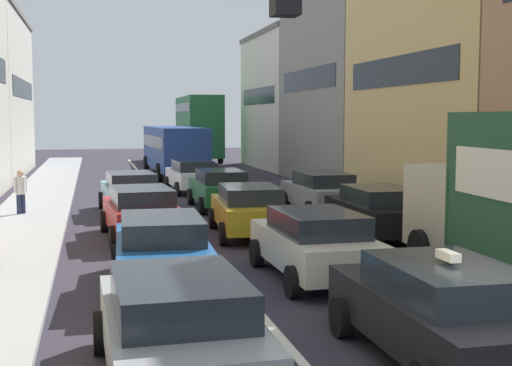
{
  "coord_description": "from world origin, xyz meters",
  "views": [
    {
      "loc": [
        -4.53,
        -7.14,
        3.48
      ],
      "look_at": [
        0.0,
        12.0,
        1.6
      ],
      "focal_mm": 48.5,
      "sensor_mm": 36.0,
      "label": 1
    }
  ],
  "objects_px": {
    "sedan_left_lane_front": "(178,326)",
    "sedan_left_lane_fourth": "(131,191)",
    "wagon_left_lane_second": "(161,249)",
    "traffic_light_pole": "(100,83)",
    "sedan_centre_lane_second": "(315,242)",
    "wagon_right_lane_far": "(322,191)",
    "hatchback_centre_lane_third": "(249,209)",
    "sedan_left_lane_third": "(141,211)",
    "sedan_centre_lane_fifth": "(192,175)",
    "coupe_centre_lane_fourth": "(220,188)",
    "bus_mid_queue_primary": "(174,146)",
    "bus_far_queue_secondary": "(198,125)",
    "taxi_centre_lane_front": "(441,310)",
    "pedestrian_near_kerb": "(21,191)",
    "sedan_right_lane_behind_truck": "(377,211)"
  },
  "relations": [
    {
      "from": "traffic_light_pole",
      "to": "sedan_left_lane_front",
      "type": "bearing_deg",
      "value": 59.89
    },
    {
      "from": "bus_mid_queue_primary",
      "to": "sedan_left_lane_front",
      "type": "bearing_deg",
      "value": 172.15
    },
    {
      "from": "hatchback_centre_lane_third",
      "to": "pedestrian_near_kerb",
      "type": "distance_m",
      "value": 8.76
    },
    {
      "from": "bus_far_queue_secondary",
      "to": "wagon_left_lane_second",
      "type": "bearing_deg",
      "value": 171.56
    },
    {
      "from": "sedan_left_lane_third",
      "to": "sedan_right_lane_behind_truck",
      "type": "bearing_deg",
      "value": -105.77
    },
    {
      "from": "taxi_centre_lane_front",
      "to": "pedestrian_near_kerb",
      "type": "xyz_separation_m",
      "value": [
        -7.15,
        16.42,
        0.15
      ]
    },
    {
      "from": "sedan_left_lane_front",
      "to": "sedan_left_lane_third",
      "type": "xyz_separation_m",
      "value": [
        0.3,
        11.12,
        0.0
      ]
    },
    {
      "from": "sedan_centre_lane_fifth",
      "to": "hatchback_centre_lane_third",
      "type": "bearing_deg",
      "value": 176.83
    },
    {
      "from": "wagon_left_lane_second",
      "to": "traffic_light_pole",
      "type": "bearing_deg",
      "value": 172.01
    },
    {
      "from": "traffic_light_pole",
      "to": "taxi_centre_lane_front",
      "type": "bearing_deg",
      "value": 18.09
    },
    {
      "from": "wagon_left_lane_second",
      "to": "coupe_centre_lane_fourth",
      "type": "relative_size",
      "value": 1.01
    },
    {
      "from": "sedan_centre_lane_fifth",
      "to": "bus_far_queue_secondary",
      "type": "distance_m",
      "value": 22.81
    },
    {
      "from": "coupe_centre_lane_fourth",
      "to": "sedan_centre_lane_second",
      "type": "bearing_deg",
      "value": 179.71
    },
    {
      "from": "taxi_centre_lane_front",
      "to": "wagon_left_lane_second",
      "type": "bearing_deg",
      "value": 32.29
    },
    {
      "from": "bus_mid_queue_primary",
      "to": "hatchback_centre_lane_third",
      "type": "bearing_deg",
      "value": 178.05
    },
    {
      "from": "sedan_right_lane_behind_truck",
      "to": "pedestrian_near_kerb",
      "type": "bearing_deg",
      "value": 59.07
    },
    {
      "from": "sedan_centre_lane_second",
      "to": "pedestrian_near_kerb",
      "type": "xyz_separation_m",
      "value": [
        -7.07,
        11.03,
        0.15
      ]
    },
    {
      "from": "sedan_left_lane_third",
      "to": "bus_far_queue_secondary",
      "type": "distance_m",
      "value": 35.02
    },
    {
      "from": "coupe_centre_lane_fourth",
      "to": "wagon_right_lane_far",
      "type": "bearing_deg",
      "value": -120.96
    },
    {
      "from": "sedan_centre_lane_second",
      "to": "sedan_centre_lane_fifth",
      "type": "bearing_deg",
      "value": -0.16
    },
    {
      "from": "taxi_centre_lane_front",
      "to": "sedan_centre_lane_fifth",
      "type": "bearing_deg",
      "value": 1.0
    },
    {
      "from": "sedan_left_lane_front",
      "to": "wagon_right_lane_far",
      "type": "distance_m",
      "value": 16.56
    },
    {
      "from": "sedan_right_lane_behind_truck",
      "to": "pedestrian_near_kerb",
      "type": "height_order",
      "value": "pedestrian_near_kerb"
    },
    {
      "from": "sedan_centre_lane_fifth",
      "to": "pedestrian_near_kerb",
      "type": "relative_size",
      "value": 2.64
    },
    {
      "from": "sedan_centre_lane_fifth",
      "to": "sedan_left_lane_front",
      "type": "bearing_deg",
      "value": 168.45
    },
    {
      "from": "pedestrian_near_kerb",
      "to": "sedan_left_lane_third",
      "type": "bearing_deg",
      "value": -9.84
    },
    {
      "from": "wagon_left_lane_second",
      "to": "sedan_left_lane_third",
      "type": "distance_m",
      "value": 5.8
    },
    {
      "from": "sedan_left_lane_third",
      "to": "bus_mid_queue_primary",
      "type": "distance_m",
      "value": 21.05
    },
    {
      "from": "sedan_left_lane_fourth",
      "to": "wagon_right_lane_far",
      "type": "relative_size",
      "value": 1.02
    },
    {
      "from": "wagon_left_lane_second",
      "to": "coupe_centre_lane_fourth",
      "type": "distance_m",
      "value": 12.18
    },
    {
      "from": "sedan_left_lane_front",
      "to": "sedan_centre_lane_fifth",
      "type": "relative_size",
      "value": 0.99
    },
    {
      "from": "wagon_left_lane_second",
      "to": "sedan_left_lane_fourth",
      "type": "height_order",
      "value": "same"
    },
    {
      "from": "coupe_centre_lane_fourth",
      "to": "sedan_left_lane_fourth",
      "type": "bearing_deg",
      "value": 96.05
    },
    {
      "from": "traffic_light_pole",
      "to": "bus_mid_queue_primary",
      "type": "height_order",
      "value": "traffic_light_pole"
    },
    {
      "from": "sedan_left_lane_front",
      "to": "sedan_left_lane_fourth",
      "type": "xyz_separation_m",
      "value": [
        0.3,
        16.67,
        0.0
      ]
    },
    {
      "from": "wagon_right_lane_far",
      "to": "hatchback_centre_lane_third",
      "type": "bearing_deg",
      "value": 137.53
    },
    {
      "from": "coupe_centre_lane_fourth",
      "to": "bus_far_queue_secondary",
      "type": "distance_m",
      "value": 28.66
    },
    {
      "from": "sedan_right_lane_behind_truck",
      "to": "bus_mid_queue_primary",
      "type": "bearing_deg",
      "value": 9.93
    },
    {
      "from": "sedan_right_lane_behind_truck",
      "to": "wagon_right_lane_far",
      "type": "height_order",
      "value": "same"
    },
    {
      "from": "sedan_centre_lane_second",
      "to": "wagon_left_lane_second",
      "type": "height_order",
      "value": "same"
    },
    {
      "from": "sedan_centre_lane_second",
      "to": "sedan_left_lane_fourth",
      "type": "xyz_separation_m",
      "value": [
        -3.29,
        11.38,
        0.0
      ]
    },
    {
      "from": "sedan_left_lane_fourth",
      "to": "hatchback_centre_lane_third",
      "type": "bearing_deg",
      "value": -155.33
    },
    {
      "from": "sedan_centre_lane_second",
      "to": "hatchback_centre_lane_third",
      "type": "xyz_separation_m",
      "value": [
        -0.18,
        5.62,
        0.0
      ]
    },
    {
      "from": "sedan_left_lane_third",
      "to": "coupe_centre_lane_fourth",
      "type": "xyz_separation_m",
      "value": [
        3.37,
        5.9,
        0.0
      ]
    },
    {
      "from": "taxi_centre_lane_front",
      "to": "bus_mid_queue_primary",
      "type": "relative_size",
      "value": 0.41
    },
    {
      "from": "sedan_right_lane_behind_truck",
      "to": "bus_far_queue_secondary",
      "type": "distance_m",
      "value": 35.75
    },
    {
      "from": "sedan_right_lane_behind_truck",
      "to": "bus_mid_queue_primary",
      "type": "xyz_separation_m",
      "value": [
        -3.3,
        22.16,
        0.96
      ]
    },
    {
      "from": "traffic_light_pole",
      "to": "coupe_centre_lane_fourth",
      "type": "bearing_deg",
      "value": 76.11
    },
    {
      "from": "sedan_left_lane_front",
      "to": "sedan_centre_lane_second",
      "type": "distance_m",
      "value": 6.39
    },
    {
      "from": "sedan_centre_lane_fifth",
      "to": "pedestrian_near_kerb",
      "type": "bearing_deg",
      "value": 130.91
    }
  ]
}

